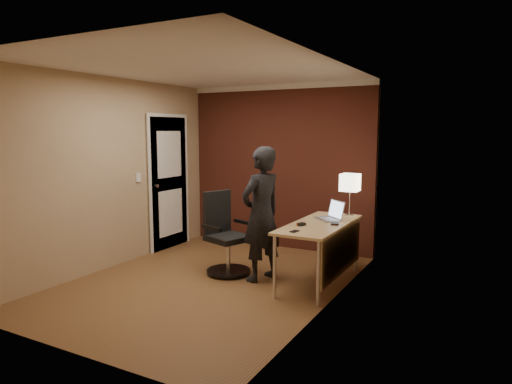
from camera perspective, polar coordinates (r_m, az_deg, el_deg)
room at (r=6.79m, az=-0.66°, el=3.98°), size 4.00×4.00×4.00m
desk at (r=5.41m, az=8.67°, el=-5.27°), size 0.60×1.50×0.73m
desk_lamp at (r=5.90m, az=11.67°, el=1.10°), size 0.22×0.22×0.54m
laptop at (r=5.63m, az=9.45°, el=-2.78°), size 0.42×0.41×0.23m
mouse at (r=5.24m, az=5.67°, el=-4.04°), size 0.09×0.11×0.03m
phone at (r=4.93m, az=4.84°, el=-4.91°), size 0.08×0.12×0.01m
wallet at (r=5.35m, az=9.82°, el=-3.93°), size 0.12×0.13×0.02m
office_chair at (r=5.83m, az=-3.90°, el=-5.79°), size 0.58×0.64×1.02m
person at (r=5.47m, az=0.67°, el=-2.79°), size 0.56×0.69×1.62m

